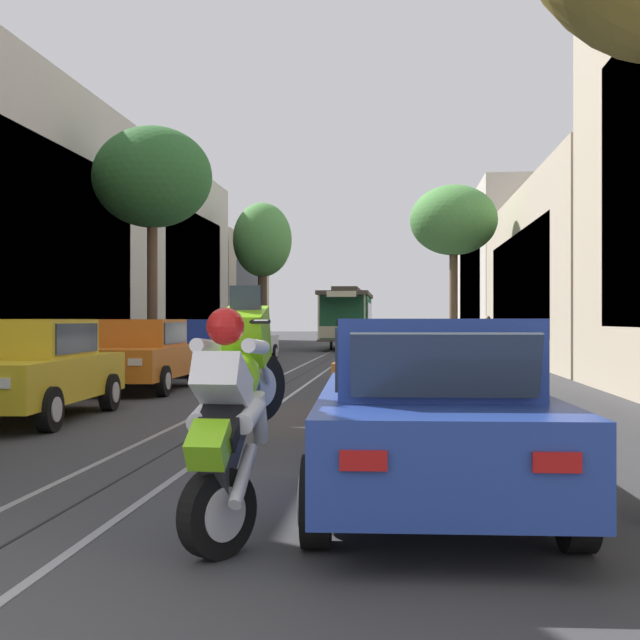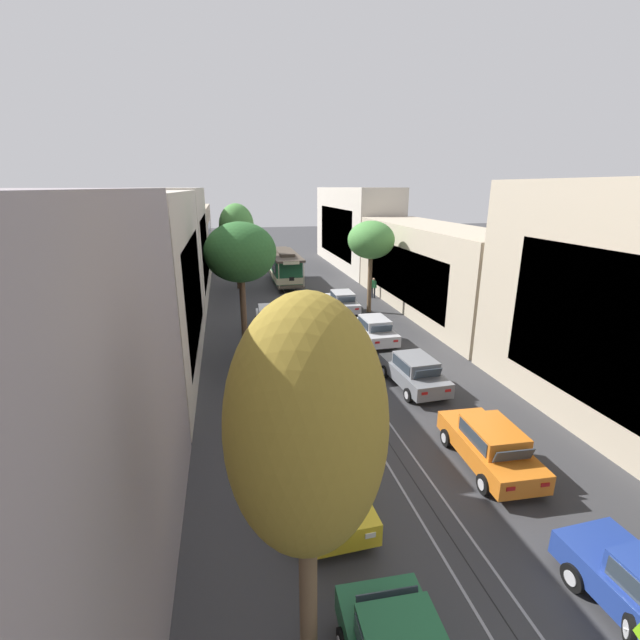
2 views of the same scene
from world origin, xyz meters
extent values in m
plane|color=#38383A|center=(0.00, 24.58, 0.00)|extent=(160.00, 160.00, 0.00)
cube|color=gray|center=(-0.53, 28.73, 0.01)|extent=(0.08, 69.45, 0.01)
cube|color=gray|center=(0.53, 28.73, 0.01)|extent=(0.08, 69.45, 0.01)
cube|color=black|center=(0.00, 28.73, 0.00)|extent=(0.03, 69.45, 0.01)
cube|color=#2D3842|center=(-7.25, 21.04, 4.05)|extent=(0.04, 10.75, 5.40)
cube|color=beige|center=(-10.01, 36.41, 4.56)|extent=(5.57, 15.06, 9.13)
cube|color=#2D3842|center=(-7.25, 36.41, 4.11)|extent=(0.04, 10.75, 5.48)
cube|color=#BCAD93|center=(-9.75, 51.77, 3.54)|extent=(5.04, 15.06, 7.08)
cube|color=#2D3842|center=(-7.25, 51.77, 3.19)|extent=(0.04, 10.75, 4.25)
cube|color=#BCAD93|center=(9.80, 28.73, 3.24)|extent=(5.14, 20.18, 6.47)
cube|color=#2D3842|center=(7.25, 28.73, 2.91)|extent=(0.04, 14.34, 3.88)
cube|color=beige|center=(9.61, 49.21, 4.57)|extent=(4.76, 20.18, 9.14)
cube|color=#2D3842|center=(7.25, 49.21, 4.11)|extent=(0.04, 14.34, 5.49)
cube|color=gold|center=(-3.05, 9.13, 0.65)|extent=(1.96, 4.37, 0.66)
cube|color=gold|center=(-3.05, 9.28, 1.28)|extent=(1.55, 2.12, 0.60)
cube|color=#2D3842|center=(-3.02, 8.44, 1.26)|extent=(1.34, 0.27, 0.47)
cube|color=#2D3842|center=(-3.10, 10.46, 1.26)|extent=(1.30, 0.25, 0.45)
cube|color=#2D3842|center=(-2.31, 9.30, 1.28)|extent=(0.10, 1.81, 0.47)
cube|color=white|center=(-2.41, 6.99, 0.75)|extent=(0.28, 0.05, 0.14)
cube|color=#B21414|center=(-2.57, 11.31, 0.75)|extent=(0.28, 0.05, 0.12)
cube|color=#B21414|center=(-3.69, 11.26, 0.75)|extent=(0.28, 0.05, 0.12)
cylinder|color=black|center=(-2.12, 7.83, 0.32)|extent=(0.22, 0.65, 0.64)
cylinder|color=silver|center=(-2.01, 7.83, 0.32)|extent=(0.03, 0.35, 0.35)
cylinder|color=black|center=(-2.22, 10.49, 0.32)|extent=(0.22, 0.65, 0.64)
cylinder|color=silver|center=(-2.11, 10.50, 0.32)|extent=(0.03, 0.35, 0.35)
cylinder|color=black|center=(-3.98, 10.42, 0.32)|extent=(0.22, 0.65, 0.64)
cylinder|color=silver|center=(-4.09, 10.42, 0.32)|extent=(0.03, 0.35, 0.35)
cube|color=orange|center=(-2.94, 14.41, 0.65)|extent=(1.85, 4.32, 0.66)
cube|color=orange|center=(-2.94, 14.56, 1.28)|extent=(1.50, 2.08, 0.60)
cube|color=#2D3842|center=(-2.93, 13.72, 1.26)|extent=(1.33, 0.24, 0.47)
cube|color=#2D3842|center=(-2.95, 15.74, 1.26)|extent=(1.30, 0.21, 0.45)
cube|color=#2D3842|center=(-2.19, 14.57, 1.28)|extent=(0.05, 1.81, 0.47)
cube|color=#2D3842|center=(-3.69, 14.55, 1.28)|extent=(0.05, 1.81, 0.47)
cube|color=white|center=(-2.36, 12.25, 0.75)|extent=(0.28, 0.04, 0.14)
cube|color=#B21414|center=(-2.40, 16.57, 0.75)|extent=(0.28, 0.04, 0.12)
cube|color=white|center=(-3.47, 12.24, 0.75)|extent=(0.28, 0.04, 0.14)
cube|color=#B21414|center=(-3.52, 16.56, 0.75)|extent=(0.28, 0.04, 0.12)
cylinder|color=black|center=(-2.04, 13.08, 0.32)|extent=(0.21, 0.64, 0.64)
cylinder|color=silver|center=(-1.93, 13.09, 0.32)|extent=(0.02, 0.35, 0.35)
cylinder|color=black|center=(-3.80, 13.06, 0.32)|extent=(0.21, 0.64, 0.64)
cylinder|color=silver|center=(-3.91, 13.06, 0.32)|extent=(0.02, 0.35, 0.35)
cylinder|color=black|center=(-2.07, 15.75, 0.32)|extent=(0.21, 0.64, 0.64)
cylinder|color=silver|center=(-1.96, 15.75, 0.32)|extent=(0.02, 0.35, 0.35)
cylinder|color=black|center=(-3.83, 15.73, 0.32)|extent=(0.21, 0.64, 0.64)
cylinder|color=silver|center=(-3.94, 15.73, 0.32)|extent=(0.02, 0.35, 0.35)
cube|color=#233D93|center=(-2.99, 20.06, 0.65)|extent=(1.97, 4.37, 0.66)
cube|color=#233D93|center=(-2.99, 20.21, 1.28)|extent=(1.56, 2.12, 0.60)
cube|color=#2D3842|center=(-3.02, 19.37, 1.26)|extent=(1.34, 0.28, 0.47)
cube|color=#2D3842|center=(-2.94, 21.39, 1.26)|extent=(1.30, 0.25, 0.45)
cube|color=#2D3842|center=(-2.24, 20.18, 1.28)|extent=(0.10, 1.81, 0.47)
cube|color=#2D3842|center=(-3.74, 20.24, 1.28)|extent=(0.10, 1.81, 0.47)
cube|color=white|center=(-2.52, 17.88, 0.75)|extent=(0.28, 0.05, 0.14)
cube|color=#B21414|center=(-2.35, 22.20, 0.75)|extent=(0.28, 0.05, 0.12)
cube|color=white|center=(-3.64, 17.93, 0.75)|extent=(0.28, 0.05, 0.14)
cube|color=#B21414|center=(-3.46, 22.24, 0.75)|extent=(0.28, 0.05, 0.12)
cylinder|color=black|center=(-2.17, 18.69, 0.32)|extent=(0.23, 0.65, 0.64)
cylinder|color=silver|center=(-2.06, 18.69, 0.32)|extent=(0.03, 0.35, 0.35)
cylinder|color=black|center=(-3.93, 18.77, 0.32)|extent=(0.23, 0.65, 0.64)
cylinder|color=silver|center=(-4.04, 18.77, 0.32)|extent=(0.03, 0.35, 0.35)
cylinder|color=black|center=(-2.06, 21.36, 0.32)|extent=(0.23, 0.65, 0.64)
cylinder|color=silver|center=(-1.95, 21.35, 0.32)|extent=(0.03, 0.35, 0.35)
cylinder|color=black|center=(-3.82, 21.43, 0.32)|extent=(0.23, 0.65, 0.64)
cylinder|color=silver|center=(-3.93, 21.43, 0.32)|extent=(0.03, 0.35, 0.35)
cube|color=silver|center=(-2.92, 26.26, 0.65)|extent=(2.00, 4.38, 0.66)
cube|color=silver|center=(-2.91, 26.41, 1.28)|extent=(1.57, 2.13, 0.60)
cube|color=#2D3842|center=(-2.95, 25.58, 1.26)|extent=(1.34, 0.28, 0.47)
cube|color=#2D3842|center=(-2.86, 27.60, 1.26)|extent=(1.30, 0.26, 0.45)
cube|color=#2D3842|center=(-2.17, 26.38, 1.28)|extent=(0.11, 1.81, 0.47)
cube|color=#2D3842|center=(-3.66, 26.45, 1.28)|extent=(0.11, 1.81, 0.47)
cube|color=white|center=(-2.46, 24.08, 0.75)|extent=(0.28, 0.05, 0.14)
cube|color=#B21414|center=(-2.26, 28.40, 0.75)|extent=(0.28, 0.05, 0.12)
cube|color=white|center=(-3.58, 24.13, 0.75)|extent=(0.28, 0.05, 0.14)
cube|color=#B21414|center=(-3.38, 28.45, 0.75)|extent=(0.28, 0.05, 0.12)
cylinder|color=black|center=(-2.10, 24.89, 0.32)|extent=(0.23, 0.65, 0.64)
cylinder|color=silver|center=(-1.99, 24.89, 0.32)|extent=(0.04, 0.35, 0.35)
cylinder|color=black|center=(-3.86, 24.97, 0.32)|extent=(0.23, 0.65, 0.64)
cylinder|color=silver|center=(-3.97, 24.98, 0.32)|extent=(0.04, 0.35, 0.35)
cylinder|color=black|center=(-1.98, 27.55, 0.32)|extent=(0.23, 0.65, 0.64)
cylinder|color=silver|center=(-1.87, 27.55, 0.32)|extent=(0.04, 0.35, 0.35)
cylinder|color=black|center=(-3.74, 27.64, 0.32)|extent=(0.23, 0.65, 0.64)
cylinder|color=silver|center=(-3.85, 27.64, 0.32)|extent=(0.04, 0.35, 0.35)
cube|color=#233D93|center=(2.99, 3.86, 0.65)|extent=(1.98, 4.37, 0.66)
cube|color=#233D93|center=(3.00, 3.71, 1.28)|extent=(1.56, 2.12, 0.60)
cube|color=#2D3842|center=(2.96, 4.55, 1.26)|extent=(1.34, 0.28, 0.47)
cube|color=#2D3842|center=(3.05, 2.53, 1.26)|extent=(1.30, 0.25, 0.45)
cube|color=#2D3842|center=(2.25, 3.68, 1.28)|extent=(0.10, 1.81, 0.47)
cube|color=#2D3842|center=(3.75, 3.74, 1.28)|extent=(0.10, 1.81, 0.47)
cube|color=white|center=(2.35, 5.99, 0.75)|extent=(0.28, 0.05, 0.14)
cube|color=#B21414|center=(2.52, 1.68, 0.75)|extent=(0.28, 0.05, 0.12)
cube|color=white|center=(3.46, 6.04, 0.75)|extent=(0.28, 0.05, 0.14)
cube|color=#B21414|center=(3.64, 1.72, 0.75)|extent=(0.28, 0.05, 0.12)
cylinder|color=black|center=(2.06, 5.15, 0.32)|extent=(0.23, 0.65, 0.64)
cylinder|color=silver|center=(1.95, 5.15, 0.32)|extent=(0.03, 0.35, 0.35)
cylinder|color=black|center=(3.82, 5.23, 0.32)|extent=(0.23, 0.65, 0.64)
cylinder|color=silver|center=(3.93, 5.23, 0.32)|extent=(0.03, 0.35, 0.35)
cylinder|color=black|center=(2.17, 2.49, 0.32)|extent=(0.23, 0.65, 0.64)
cylinder|color=silver|center=(2.06, 2.49, 0.32)|extent=(0.03, 0.35, 0.35)
cylinder|color=black|center=(3.93, 2.56, 0.32)|extent=(0.23, 0.65, 0.64)
cylinder|color=silver|center=(4.04, 2.57, 0.32)|extent=(0.03, 0.35, 0.35)
cube|color=orange|center=(2.83, 9.94, 0.65)|extent=(2.00, 4.38, 0.66)
cube|color=orange|center=(2.82, 9.79, 1.28)|extent=(1.57, 2.13, 0.60)
cube|color=#2D3842|center=(2.86, 10.62, 1.26)|extent=(1.34, 0.28, 0.47)
cube|color=#2D3842|center=(2.77, 8.61, 1.26)|extent=(1.30, 0.26, 0.45)
cube|color=#2D3842|center=(2.07, 9.82, 1.28)|extent=(0.11, 1.81, 0.47)
cube|color=#2D3842|center=(3.57, 9.75, 1.28)|extent=(0.11, 1.81, 0.47)
cube|color=white|center=(2.37, 12.12, 0.75)|extent=(0.28, 0.05, 0.14)
cube|color=#B21414|center=(2.17, 7.81, 0.75)|extent=(0.28, 0.05, 0.12)
cube|color=white|center=(3.48, 12.07, 0.75)|extent=(0.28, 0.05, 0.14)
cube|color=#B21414|center=(3.28, 7.75, 0.75)|extent=(0.28, 0.05, 0.12)
cylinder|color=black|center=(2.01, 11.31, 0.32)|extent=(0.23, 0.65, 0.64)
cylinder|color=silver|center=(1.90, 11.31, 0.32)|extent=(0.04, 0.35, 0.35)
cylinder|color=black|center=(3.77, 11.23, 0.32)|extent=(0.23, 0.65, 0.64)
cylinder|color=silver|center=(3.88, 11.22, 0.32)|extent=(0.04, 0.35, 0.35)
cylinder|color=black|center=(1.89, 8.65, 0.32)|extent=(0.23, 0.65, 0.64)
cylinder|color=silver|center=(1.78, 8.65, 0.32)|extent=(0.04, 0.35, 0.35)
cylinder|color=black|center=(3.64, 8.57, 0.32)|extent=(0.23, 0.65, 0.64)
cylinder|color=silver|center=(3.75, 8.56, 0.32)|extent=(0.04, 0.35, 0.35)
cube|color=slate|center=(2.84, 16.21, 0.65)|extent=(2.00, 4.38, 0.66)
cube|color=slate|center=(2.85, 16.06, 1.28)|extent=(1.57, 2.13, 0.60)
cube|color=#2D3842|center=(2.81, 16.90, 1.26)|extent=(1.34, 0.28, 0.47)
cube|color=#2D3842|center=(2.91, 14.88, 1.26)|extent=(1.30, 0.26, 0.45)
cube|color=#2D3842|center=(2.10, 16.03, 1.28)|extent=(0.12, 1.81, 0.47)
cube|color=#2D3842|center=(3.60, 16.10, 1.28)|extent=(0.12, 1.81, 0.47)
cube|color=white|center=(2.18, 18.34, 0.75)|extent=(0.28, 0.05, 0.14)
cube|color=#B21414|center=(2.39, 14.03, 0.75)|extent=(0.28, 0.05, 0.12)
cube|color=white|center=(3.30, 18.40, 0.75)|extent=(0.28, 0.05, 0.14)
cube|color=#B21414|center=(3.50, 14.08, 0.75)|extent=(0.28, 0.05, 0.12)
cylinder|color=black|center=(1.90, 17.50, 0.32)|extent=(0.23, 0.65, 0.64)
cylinder|color=silver|center=(1.79, 17.50, 0.32)|extent=(0.04, 0.35, 0.35)
cylinder|color=black|center=(3.66, 17.59, 0.32)|extent=(0.23, 0.65, 0.64)
cylinder|color=silver|center=(3.77, 17.59, 0.32)|extent=(0.04, 0.35, 0.35)
cylinder|color=black|center=(2.03, 14.84, 0.32)|extent=(0.23, 0.65, 0.64)
cylinder|color=silver|center=(1.92, 14.83, 0.32)|extent=(0.04, 0.35, 0.35)
cylinder|color=black|center=(3.79, 14.92, 0.32)|extent=(0.23, 0.65, 0.64)
cylinder|color=silver|center=(3.90, 14.93, 0.32)|extent=(0.04, 0.35, 0.35)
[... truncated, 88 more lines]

